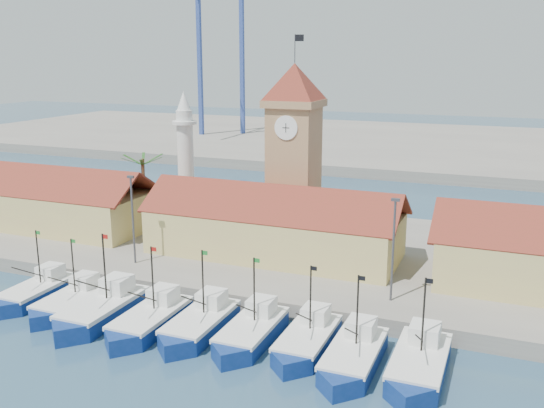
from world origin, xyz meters
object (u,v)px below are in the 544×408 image
at_px(clock_tower, 294,148).
at_px(minaret, 186,157).
at_px(boat_0, 35,293).
at_px(boat_4, 199,326).

xyz_separation_m(clock_tower, minaret, (-15.00, 2.00, -2.23)).
height_order(clock_tower, minaret, clock_tower).
xyz_separation_m(boat_0, boat_4, (17.37, -0.53, 0.04)).
distance_m(boat_0, boat_4, 17.38).
xyz_separation_m(boat_0, clock_tower, (17.06, 22.70, 11.25)).
bearing_deg(clock_tower, minaret, 172.39).
relative_size(boat_0, boat_4, 0.94).
xyz_separation_m(boat_4, minaret, (-15.31, 25.23, 8.98)).
bearing_deg(boat_4, clock_tower, 90.77).
height_order(boat_0, boat_4, boat_4).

